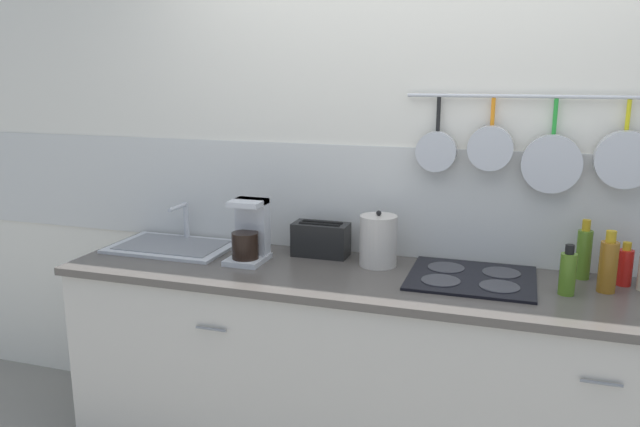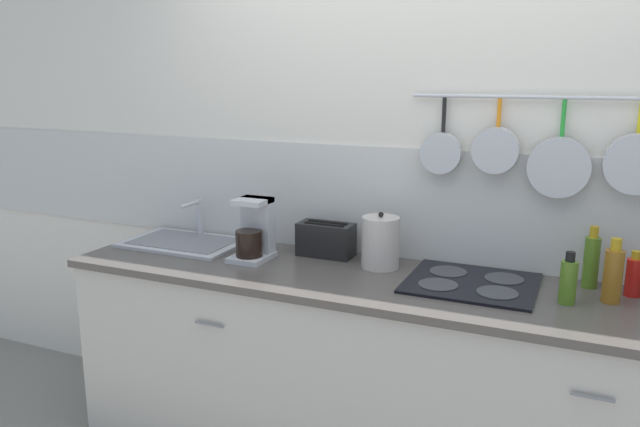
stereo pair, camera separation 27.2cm
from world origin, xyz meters
name	(u,v)px [view 2 (the right image)]	position (x,y,z in m)	size (l,w,h in m)	color
wall_back	(429,186)	(0.00, 0.37, 1.28)	(7.20, 0.15, 2.60)	silver
cabinet_base	(399,386)	(0.00, 0.00, 0.45)	(3.04, 0.65, 0.89)	#B7B2A8
countertop	(402,286)	(0.00, 0.00, 0.91)	(3.08, 0.67, 0.03)	#4C4742
sink_basin	(184,241)	(-1.20, 0.12, 0.94)	(0.60, 0.40, 0.21)	#B7BABF
coffee_maker	(254,233)	(-0.74, 0.05, 1.05)	(0.17, 0.21, 0.29)	#B7BABF
toaster	(326,239)	(-0.45, 0.23, 1.01)	(0.28, 0.13, 0.16)	black
kettle	(380,242)	(-0.15, 0.16, 1.05)	(0.17, 0.17, 0.26)	beige
cooktop	(471,283)	(0.27, 0.09, 0.94)	(0.53, 0.47, 0.01)	black
bottle_sesame_oil	(568,281)	(0.65, 0.01, 1.02)	(0.06, 0.06, 0.21)	#4C721E
bottle_vinegar	(591,261)	(0.72, 0.25, 1.04)	(0.06, 0.06, 0.26)	#4C721E
bottle_olive_oil	(613,274)	(0.80, 0.10, 1.04)	(0.07, 0.07, 0.25)	#8C5919
bottle_hot_sauce	(634,276)	(0.88, 0.21, 1.01)	(0.06, 0.06, 0.18)	red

